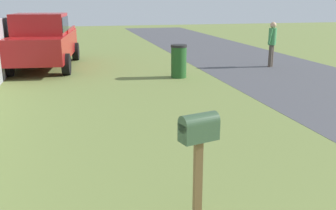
{
  "coord_description": "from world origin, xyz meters",
  "views": [
    {
      "loc": [
        0.43,
        1.93,
        2.58
      ],
      "look_at": [
        6.37,
        0.46,
        0.86
      ],
      "focal_mm": 40.32,
      "sensor_mm": 36.0,
      "label": 1
    }
  ],
  "objects_px": {
    "mailbox": "(199,137)",
    "pedestrian": "(272,41)",
    "pickup_truck": "(43,39)",
    "trash_bin": "(179,61)"
  },
  "relations": [
    {
      "from": "mailbox",
      "to": "pedestrian",
      "type": "xyz_separation_m",
      "value": [
        9.65,
        -6.22,
        -0.06
      ]
    },
    {
      "from": "pickup_truck",
      "to": "pedestrian",
      "type": "xyz_separation_m",
      "value": [
        -1.84,
        -8.66,
        -0.09
      ]
    },
    {
      "from": "pedestrian",
      "to": "mailbox",
      "type": "bearing_deg",
      "value": 109.76
    },
    {
      "from": "mailbox",
      "to": "pedestrian",
      "type": "relative_size",
      "value": 0.78
    },
    {
      "from": "pickup_truck",
      "to": "pedestrian",
      "type": "distance_m",
      "value": 8.86
    },
    {
      "from": "mailbox",
      "to": "trash_bin",
      "type": "height_order",
      "value": "mailbox"
    },
    {
      "from": "trash_bin",
      "to": "pedestrian",
      "type": "bearing_deg",
      "value": -73.96
    },
    {
      "from": "mailbox",
      "to": "trash_bin",
      "type": "distance_m",
      "value": 8.74
    },
    {
      "from": "trash_bin",
      "to": "pedestrian",
      "type": "height_order",
      "value": "pedestrian"
    },
    {
      "from": "mailbox",
      "to": "pickup_truck",
      "type": "relative_size",
      "value": 0.25
    }
  ]
}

